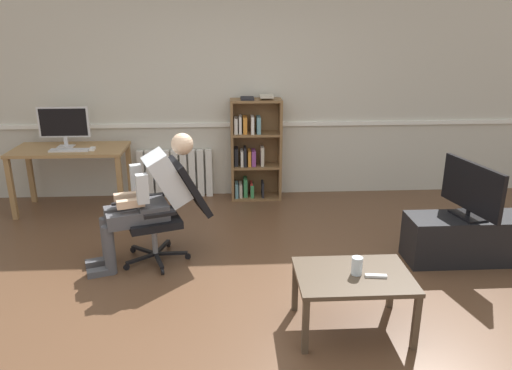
# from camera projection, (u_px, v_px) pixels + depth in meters

# --- Properties ---
(ground_plane) EXTENTS (18.00, 18.00, 0.00)m
(ground_plane) POSITION_uv_depth(u_px,v_px,m) (243.00, 300.00, 3.94)
(ground_plane) COLOR brown
(back_wall) EXTENTS (12.00, 0.13, 2.70)m
(back_wall) POSITION_uv_depth(u_px,v_px,m) (236.00, 89.00, 6.01)
(back_wall) COLOR beige
(back_wall) RESTS_ON ground_plane
(computer_desk) EXTENTS (1.29, 0.65, 0.76)m
(computer_desk) POSITION_uv_depth(u_px,v_px,m) (71.00, 157.00, 5.66)
(computer_desk) COLOR #9E7547
(computer_desk) RESTS_ON ground_plane
(imac_monitor) EXTENTS (0.58, 0.14, 0.46)m
(imac_monitor) POSITION_uv_depth(u_px,v_px,m) (64.00, 124.00, 5.61)
(imac_monitor) COLOR silver
(imac_monitor) RESTS_ON computer_desk
(keyboard) EXTENTS (0.44, 0.12, 0.02)m
(keyboard) POSITION_uv_depth(u_px,v_px,m) (69.00, 150.00, 5.49)
(keyboard) COLOR silver
(keyboard) RESTS_ON computer_desk
(computer_mouse) EXTENTS (0.06, 0.10, 0.03)m
(computer_mouse) POSITION_uv_depth(u_px,v_px,m) (92.00, 149.00, 5.52)
(computer_mouse) COLOR white
(computer_mouse) RESTS_ON computer_desk
(bookshelf) EXTENTS (0.63, 0.29, 1.31)m
(bookshelf) POSITION_uv_depth(u_px,v_px,m) (253.00, 151.00, 6.06)
(bookshelf) COLOR brown
(bookshelf) RESTS_ON ground_plane
(radiator) EXTENTS (0.94, 0.08, 0.61)m
(radiator) POSITION_uv_depth(u_px,v_px,m) (175.00, 173.00, 6.20)
(radiator) COLOR white
(radiator) RESTS_ON ground_plane
(office_chair) EXTENTS (0.85, 0.69, 0.96)m
(office_chair) POSITION_uv_depth(u_px,v_px,m) (170.00, 207.00, 4.50)
(office_chair) COLOR black
(office_chair) RESTS_ON ground_plane
(person_seated) EXTENTS (1.03, 0.62, 1.20)m
(person_seated) POSITION_uv_depth(u_px,v_px,m) (149.00, 196.00, 4.39)
(person_seated) COLOR #4C4C51
(person_seated) RESTS_ON ground_plane
(tv_stand) EXTENTS (1.08, 0.40, 0.44)m
(tv_stand) POSITION_uv_depth(u_px,v_px,m) (464.00, 239.00, 4.54)
(tv_stand) COLOR black
(tv_stand) RESTS_ON ground_plane
(tv_screen) EXTENTS (0.26, 0.77, 0.51)m
(tv_screen) POSITION_uv_depth(u_px,v_px,m) (472.00, 189.00, 4.38)
(tv_screen) COLOR black
(tv_screen) RESTS_ON tv_stand
(coffee_table) EXTENTS (0.82, 0.58, 0.44)m
(coffee_table) POSITION_uv_depth(u_px,v_px,m) (353.00, 281.00, 3.46)
(coffee_table) COLOR #4C3D2D
(coffee_table) RESTS_ON ground_plane
(drinking_glass) EXTENTS (0.08, 0.08, 0.13)m
(drinking_glass) POSITION_uv_depth(u_px,v_px,m) (357.00, 266.00, 3.43)
(drinking_glass) COLOR silver
(drinking_glass) RESTS_ON coffee_table
(spare_remote) EXTENTS (0.15, 0.06, 0.02)m
(spare_remote) POSITION_uv_depth(u_px,v_px,m) (376.00, 276.00, 3.40)
(spare_remote) COLOR white
(spare_remote) RESTS_ON coffee_table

